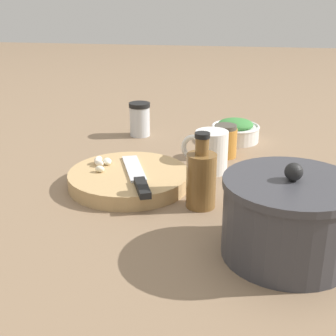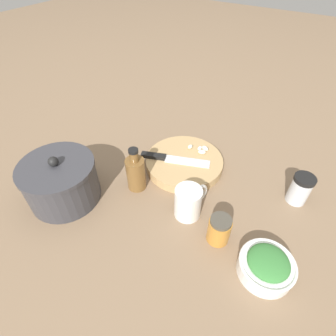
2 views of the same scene
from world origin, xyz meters
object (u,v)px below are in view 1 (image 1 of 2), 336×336
Objects in this scene: honey_jar at (225,141)px; stock_pot at (289,218)px; spice_jar at (140,119)px; garlic_cloves at (102,163)px; coffee_mug at (210,151)px; herb_bowl at (235,130)px; oil_bottle at (201,178)px; cutting_board at (129,179)px; chef_knife at (138,177)px.

stock_pot reaches higher than honey_jar.
honey_jar is at bearing 60.08° from spice_jar.
coffee_mug reaches higher than garlic_cloves.
garlic_cloves is at bearing -41.60° from herb_bowl.
oil_bottle is (0.44, 0.21, 0.01)m from spice_jar.
chef_knife is at bearing 36.39° from cutting_board.
coffee_mug is at bearing -157.06° from stock_pot.
stock_pot is at bearing 43.91° from oil_bottle.
coffee_mug is at bearing -16.27° from honey_jar.
oil_bottle is (0.43, -0.06, 0.03)m from herb_bowl.
coffee_mug is 1.35× the size of honey_jar.
oil_bottle is (0.04, 0.13, 0.02)m from chef_knife.
spice_jar is at bearing -148.61° from stock_pot.
spice_jar is 0.29m from honey_jar.
stock_pot reaches higher than chef_knife.
oil_bottle reaches higher than garlic_cloves.
herb_bowl reaches higher than chef_knife.
garlic_cloves is 0.48× the size of oil_bottle.
oil_bottle reaches higher than spice_jar.
garlic_cloves is 0.46m from stock_pot.
spice_jar is (-0.40, -0.08, 0.01)m from chef_knife.
oil_bottle is (0.19, -0.00, 0.01)m from coffee_mug.
garlic_cloves is 0.33m from honey_jar.
herb_bowl is 0.14m from honey_jar.
cutting_board is at bearing -32.37° from herb_bowl.
cutting_board is at bearing -56.75° from coffee_mug.
honey_jar is 0.55× the size of oil_bottle.
cutting_board is 3.62× the size of garlic_cloves.
coffee_mug is at bearing 25.97° from chef_knife.
oil_bottle is at bearing -37.80° from chef_knife.
garlic_cloves is at bearing -110.15° from cutting_board.
honey_jar is (-0.19, 0.26, 0.00)m from garlic_cloves.
coffee_mug reaches higher than herb_bowl.
spice_jar is at bearing -139.04° from coffee_mug.
herb_bowl is at bearing 88.02° from spice_jar.
spice_jar is (-0.33, 0.02, 0.01)m from garlic_cloves.
oil_bottle reaches higher than honey_jar.
coffee_mug is (-0.11, 0.17, 0.03)m from cutting_board.
garlic_cloves is (-0.02, -0.07, 0.02)m from cutting_board.
honey_jar is (-0.25, 0.17, 0.00)m from chef_knife.
spice_jar is 1.16× the size of honey_jar.
stock_pot is (0.34, 0.15, 0.02)m from coffee_mug.
herb_bowl is (-0.39, 0.19, -0.01)m from chef_knife.
spice_jar reaches higher than chef_knife.
herb_bowl is 0.62× the size of stock_pot.
coffee_mug is (-0.08, 0.23, 0.01)m from garlic_cloves.
oil_bottle is 0.22m from stock_pot.
coffee_mug is 0.11m from honey_jar.
oil_bottle reaches higher than cutting_board.
garlic_cloves is 0.54× the size of herb_bowl.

